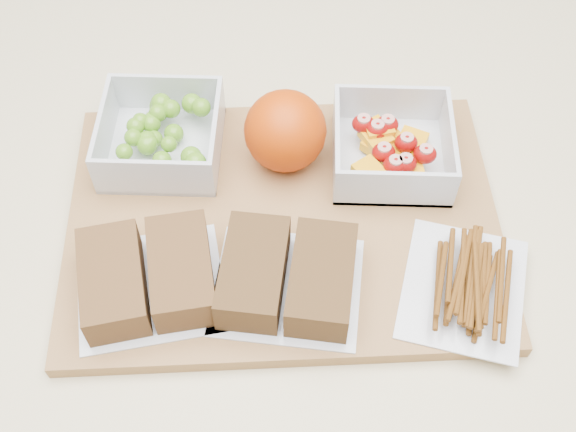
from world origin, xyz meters
The scene contains 8 objects.
counter centered at (0.00, 0.00, 0.45)m, with size 1.20×0.90×0.90m, color beige.
cutting_board centered at (0.00, 0.02, 0.91)m, with size 0.42×0.30×0.02m, color #A07242.
grape_container centered at (-0.12, 0.10, 0.94)m, with size 0.12×0.12×0.05m.
fruit_container centered at (0.11, 0.09, 0.94)m, with size 0.12×0.12×0.05m.
orange centered at (0.00, 0.10, 0.96)m, with size 0.08×0.08×0.08m, color #C93D04.
sandwich_bag_left centered at (-0.12, -0.06, 0.94)m, with size 0.15×0.14×0.04m.
sandwich_bag_center centered at (0.01, -0.06, 0.94)m, with size 0.14×0.13×0.04m.
pretzel_bag centered at (0.17, -0.06, 0.93)m, with size 0.13×0.15×0.03m.
Camera 1 is at (0.02, -0.39, 1.49)m, focal length 45.00 mm.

